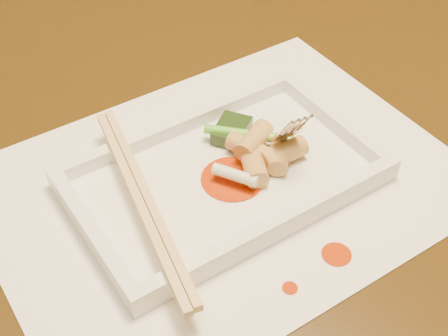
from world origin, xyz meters
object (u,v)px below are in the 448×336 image
fork (281,70)px  plate_base (224,180)px  table (160,194)px  chopstick_a (138,201)px  placemat (224,183)px

fork → plate_base: bearing=-165.6°
table → plate_base: 0.15m
table → plate_base: (0.01, -0.11, 0.11)m
table → fork: bearing=-48.1°
table → chopstick_a: 0.18m
placemat → chopstick_a: bearing=-180.0°
table → plate_base: plate_base is taller
plate_base → fork: bearing=14.4°
chopstick_a → fork: bearing=6.8°
table → chopstick_a: size_ratio=6.11×
table → fork: (0.08, -0.09, 0.18)m
placemat → fork: fork is taller
table → fork: fork is taller
placemat → plate_base: 0.00m
chopstick_a → fork: 0.16m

